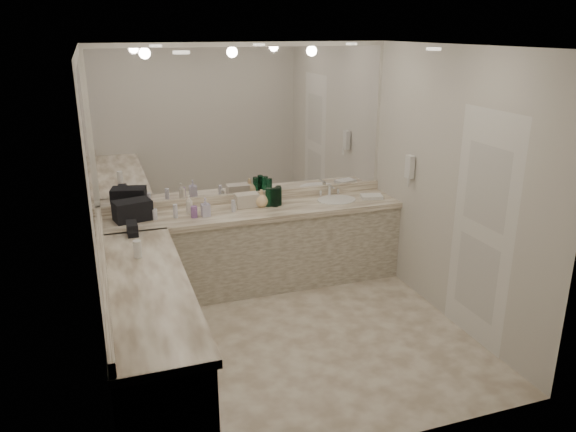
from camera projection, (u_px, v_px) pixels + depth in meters
name	position (u px, v px, depth m)	size (l,w,h in m)	color
floor	(292.00, 338.00, 5.21)	(3.20, 3.20, 0.00)	beige
ceiling	(293.00, 46.00, 4.38)	(3.20, 3.20, 0.00)	white
wall_back	(247.00, 166.00, 6.14)	(3.20, 0.02, 2.60)	beige
wall_left	(96.00, 225.00, 4.30)	(0.02, 3.00, 2.60)	beige
wall_right	(452.00, 188.00, 5.29)	(0.02, 3.00, 2.60)	beige
vanity_back_base	(256.00, 250.00, 6.15)	(3.20, 0.60, 0.84)	beige
vanity_back_top	(255.00, 212.00, 6.00)	(3.20, 0.64, 0.06)	#F2E5CC
vanity_left_base	(149.00, 339.00, 4.40)	(0.60, 2.40, 0.84)	beige
vanity_left_top	(146.00, 286.00, 4.26)	(0.64, 2.42, 0.06)	#F2E5CC
backsplash_back	(248.00, 197.00, 6.23)	(3.20, 0.04, 0.10)	#F2E5CC
backsplash_left	(104.00, 267.00, 4.42)	(0.04, 3.00, 0.10)	#F2E5CC
mirror_back	(246.00, 123.00, 5.98)	(3.12, 0.01, 1.55)	white
mirror_left	(91.00, 165.00, 4.15)	(0.01, 2.92, 1.55)	white
sink	(336.00, 201.00, 6.29)	(0.44, 0.44, 0.03)	white
faucet	(329.00, 189.00, 6.46)	(0.24, 0.16, 0.14)	silver
wall_phone	(410.00, 167.00, 5.89)	(0.06, 0.10, 0.24)	white
door	(482.00, 230.00, 4.92)	(0.02, 0.82, 2.10)	white
black_toiletry_bag	(133.00, 210.00, 5.61)	(0.36, 0.23, 0.21)	black
black_bag_spill	(132.00, 229.00, 5.23)	(0.10, 0.21, 0.12)	black
cream_cosmetic_case	(247.00, 200.00, 6.04)	(0.25, 0.15, 0.14)	beige
hand_towel	(372.00, 197.00, 6.35)	(0.24, 0.16, 0.04)	white
lotion_left	(137.00, 249.00, 4.70)	(0.07, 0.07, 0.16)	white
soap_bottle_a	(189.00, 205.00, 5.80)	(0.08, 0.08, 0.20)	white
soap_bottle_b	(206.00, 207.00, 5.73)	(0.09, 0.09, 0.19)	silver
soap_bottle_c	(261.00, 198.00, 6.04)	(0.15, 0.15, 0.19)	#FFD79B
green_bottle_0	(278.00, 196.00, 6.09)	(0.07, 0.07, 0.20)	#0F472A
green_bottle_1	(269.00, 197.00, 6.05)	(0.07, 0.07, 0.20)	#0F472A
green_bottle_2	(278.00, 194.00, 6.17)	(0.06, 0.06, 0.19)	#0F472A
green_bottle_3	(273.00, 197.00, 6.06)	(0.06, 0.06, 0.19)	#0F472A
green_bottle_4	(275.00, 197.00, 6.04)	(0.06, 0.06, 0.21)	#0F472A
amenity_bottle_0	(155.00, 214.00, 5.64)	(0.05, 0.05, 0.11)	silver
amenity_bottle_1	(234.00, 207.00, 5.93)	(0.04, 0.04, 0.07)	white
amenity_bottle_2	(233.00, 206.00, 5.88)	(0.04, 0.04, 0.12)	silver
amenity_bottle_3	(175.00, 211.00, 5.69)	(0.05, 0.05, 0.14)	silver
amenity_bottle_4	(194.00, 212.00, 5.70)	(0.07, 0.07, 0.12)	#9966B2
amenity_bottle_5	(134.00, 216.00, 5.56)	(0.05, 0.05, 0.14)	#E57F66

